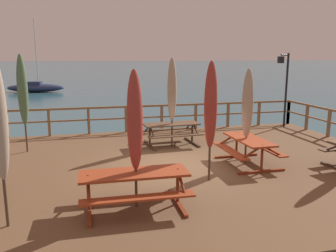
# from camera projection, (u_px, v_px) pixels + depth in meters

# --- Properties ---
(ground_plane) EXTENTS (600.00, 600.00, 0.00)m
(ground_plane) POSITION_uv_depth(u_px,v_px,m) (174.00, 189.00, 10.13)
(ground_plane) COLOR #2D5B6B
(wooden_deck) EXTENTS (13.80, 9.87, 0.74)m
(wooden_deck) POSITION_uv_depth(u_px,v_px,m) (174.00, 177.00, 10.06)
(wooden_deck) COLOR brown
(wooden_deck) RESTS_ON ground
(railing_waterside_far) EXTENTS (13.60, 0.10, 1.09)m
(railing_waterside_far) POSITION_uv_depth(u_px,v_px,m) (144.00, 114.00, 14.39)
(railing_waterside_far) COLOR brown
(railing_waterside_far) RESTS_ON wooden_deck
(picnic_table_front_right) EXTENTS (2.01, 1.51, 0.78)m
(picnic_table_front_right) POSITION_uv_depth(u_px,v_px,m) (171.00, 129.00, 12.21)
(picnic_table_front_right) COLOR brown
(picnic_table_front_right) RESTS_ON wooden_deck
(picnic_table_front_left) EXTENTS (1.41, 1.91, 0.78)m
(picnic_table_front_left) POSITION_uv_depth(u_px,v_px,m) (249.00, 145.00, 9.96)
(picnic_table_front_left) COLOR #993819
(picnic_table_front_left) RESTS_ON wooden_deck
(picnic_table_back_right) EXTENTS (2.22, 1.45, 0.78)m
(picnic_table_back_right) POSITION_uv_depth(u_px,v_px,m) (134.00, 182.00, 7.07)
(picnic_table_back_right) COLOR #993819
(picnic_table_back_right) RESTS_ON wooden_deck
(patio_umbrella_tall_mid_left) EXTENTS (0.32, 0.32, 2.97)m
(patio_umbrella_tall_mid_left) POSITION_uv_depth(u_px,v_px,m) (211.00, 106.00, 8.40)
(patio_umbrella_tall_mid_left) COLOR #4C3828
(patio_umbrella_tall_mid_left) RESTS_ON wooden_deck
(patio_umbrella_tall_back_right) EXTENTS (0.32, 0.32, 3.04)m
(patio_umbrella_tall_back_right) POSITION_uv_depth(u_px,v_px,m) (172.00, 90.00, 11.90)
(patio_umbrella_tall_back_right) COLOR #4C3828
(patio_umbrella_tall_back_right) RESTS_ON wooden_deck
(patio_umbrella_tall_front) EXTENTS (0.32, 0.32, 2.74)m
(patio_umbrella_tall_front) POSITION_uv_depth(u_px,v_px,m) (248.00, 104.00, 9.78)
(patio_umbrella_tall_front) COLOR #4C3828
(patio_umbrella_tall_front) RESTS_ON wooden_deck
(patio_umbrella_short_mid) EXTENTS (0.32, 0.32, 2.83)m
(patio_umbrella_short_mid) POSITION_uv_depth(u_px,v_px,m) (135.00, 121.00, 6.89)
(patio_umbrella_short_mid) COLOR #4C3828
(patio_umbrella_short_mid) RESTS_ON wooden_deck
(patio_umbrella_tall_back_left) EXTENTS (0.32, 0.32, 3.15)m
(patio_umbrella_tall_back_left) POSITION_uv_depth(u_px,v_px,m) (23.00, 91.00, 11.01)
(patio_umbrella_tall_back_left) COLOR #4C3828
(patio_umbrella_tall_back_left) RESTS_ON wooden_deck
(lamp_post_hooked) EXTENTS (0.64, 0.38, 3.20)m
(lamp_post_hooked) POSITION_uv_depth(u_px,v_px,m) (284.00, 79.00, 14.96)
(lamp_post_hooked) COLOR black
(lamp_post_hooked) RESTS_ON wooden_deck
(sailboat_distant) EXTENTS (6.19, 2.58, 7.72)m
(sailboat_distant) POSITION_uv_depth(u_px,v_px,m) (35.00, 87.00, 37.62)
(sailboat_distant) COLOR navy
(sailboat_distant) RESTS_ON ground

